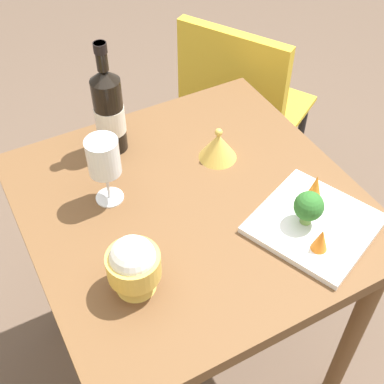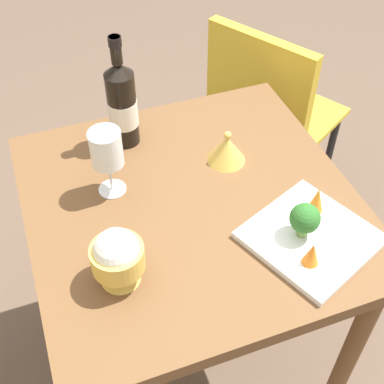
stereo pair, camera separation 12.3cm
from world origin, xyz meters
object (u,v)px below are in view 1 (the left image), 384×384
carrot_garnish_left (321,240)px  serving_plate (314,224)px  rice_bowl_lid (218,146)px  wine_bottle (109,111)px  carrot_garnish_right (315,187)px  chair_near_window (239,104)px  broccoli_floret (309,207)px  rice_bowl (134,265)px  wine_glass (103,158)px

carrot_garnish_left → serving_plate: bearing=-31.6°
rice_bowl_lid → carrot_garnish_left: (-0.38, -0.03, 0.01)m
wine_bottle → carrot_garnish_right: 0.54m
chair_near_window → carrot_garnish_left: 0.90m
rice_bowl_lid → broccoli_floret: bearing=-169.5°
wine_bottle → rice_bowl_lid: size_ratio=3.09×
rice_bowl → rice_bowl_lid: rice_bowl is taller
chair_near_window → wine_bottle: wine_bottle is taller
wine_glass → serving_plate: (-0.31, -0.38, -0.12)m
wine_glass → carrot_garnish_left: 0.51m
wine_bottle → broccoli_floret: wine_bottle is taller
chair_near_window → broccoli_floret: (-0.73, 0.29, 0.29)m
wine_glass → rice_bowl_lid: (0.00, -0.30, -0.09)m
chair_near_window → broccoli_floret: broccoli_floret is taller
rice_bowl → carrot_garnish_right: rice_bowl is taller
rice_bowl → serving_plate: size_ratio=0.43×
chair_near_window → rice_bowl: size_ratio=6.00×
chair_near_window → wine_bottle: 0.72m
rice_bowl → serving_plate: 0.43m
wine_glass → broccoli_floret: (-0.30, -0.36, -0.06)m
wine_bottle → chair_near_window: bearing=-65.5°
serving_plate → carrot_garnish_left: (-0.07, 0.04, 0.04)m
wine_bottle → serving_plate: 0.57m
rice_bowl_lid → carrot_garnish_right: (-0.25, -0.12, 0.01)m
chair_near_window → rice_bowl: (-0.70, 0.70, 0.30)m
chair_near_window → wine_glass: 0.86m
serving_plate → carrot_garnish_right: carrot_garnish_right is taller
wine_glass → rice_bowl: bearing=169.8°
rice_bowl → broccoli_floret: size_ratio=1.65×
rice_bowl_lid → carrot_garnish_left: size_ratio=1.69×
chair_near_window → carrot_garnish_right: (-0.67, 0.23, 0.27)m
chair_near_window → rice_bowl: rice_bowl is taller
serving_plate → broccoli_floret: 0.06m
chair_near_window → serving_plate: bearing=-51.1°
broccoli_floret → rice_bowl_lid: bearing=10.5°
wine_glass → broccoli_floret: 0.47m
chair_near_window → wine_bottle: (-0.26, 0.57, 0.34)m
chair_near_window → carrot_garnish_left: chair_near_window is taller
wine_bottle → serving_plate: wine_bottle is taller
broccoli_floret → carrot_garnish_right: (0.05, -0.06, -0.02)m
broccoli_floret → carrot_garnish_right: bearing=-49.6°
rice_bowl → carrot_garnish_left: size_ratio=2.39×
wine_glass → carrot_garnish_right: size_ratio=2.63×
serving_plate → carrot_garnish_right: size_ratio=4.79×
wine_glass → carrot_garnish_left: bearing=-137.6°
serving_plate → carrot_garnish_left: bearing=148.4°
chair_near_window → serving_plate: (-0.74, 0.28, 0.23)m
serving_plate → carrot_garnish_right: (0.06, -0.04, 0.04)m
wine_bottle → carrot_garnish_right: (-0.41, -0.34, -0.07)m
wine_glass → carrot_garnish_left: (-0.37, -0.34, -0.08)m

